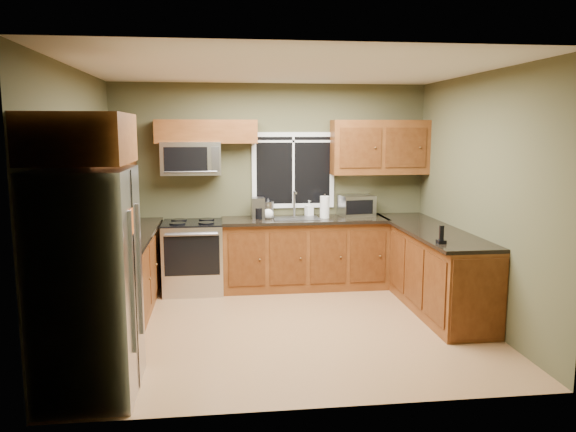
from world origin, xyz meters
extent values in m
plane|color=#946941|center=(0.00, 0.00, 0.00)|extent=(4.20, 4.20, 0.00)
plane|color=white|center=(0.00, 0.00, 2.70)|extent=(4.20, 4.20, 0.00)
plane|color=#49482D|center=(0.00, 1.80, 1.35)|extent=(4.20, 0.00, 4.20)
plane|color=#49482D|center=(0.00, -1.80, 1.35)|extent=(4.20, 0.00, 4.20)
plane|color=#49482D|center=(-2.10, 0.00, 1.35)|extent=(0.00, 3.60, 3.60)
plane|color=#49482D|center=(2.10, 0.00, 1.35)|extent=(0.00, 3.60, 3.60)
cube|color=white|center=(0.30, 1.79, 1.55)|extent=(1.12, 0.03, 1.02)
cube|color=black|center=(0.30, 1.78, 1.55)|extent=(1.00, 0.01, 0.90)
cube|color=white|center=(0.30, 1.77, 1.55)|extent=(0.03, 0.01, 0.90)
cube|color=white|center=(0.30, 1.77, 1.94)|extent=(1.00, 0.01, 0.03)
cube|color=brown|center=(-1.80, 0.48, 0.45)|extent=(0.60, 2.65, 0.90)
cube|color=black|center=(-1.78, 0.48, 0.92)|extent=(0.65, 2.65, 0.04)
cube|color=brown|center=(0.42, 1.50, 0.45)|extent=(2.17, 0.60, 0.90)
cube|color=black|center=(0.42, 1.48, 0.92)|extent=(2.17, 0.65, 0.04)
cube|color=brown|center=(1.80, 0.55, 0.45)|extent=(0.60, 2.50, 0.90)
cube|color=#4F260E|center=(1.80, -0.71, 0.45)|extent=(0.56, 0.02, 0.82)
cube|color=black|center=(1.78, 0.55, 0.92)|extent=(0.65, 2.50, 0.04)
cube|color=brown|center=(-1.94, 0.48, 1.86)|extent=(0.33, 2.65, 0.72)
cube|color=brown|center=(-0.85, 1.64, 2.07)|extent=(1.30, 0.33, 0.30)
cube|color=brown|center=(1.45, 1.64, 1.86)|extent=(1.30, 0.33, 0.72)
cube|color=brown|center=(-1.74, -1.30, 2.03)|extent=(0.72, 0.90, 0.38)
cube|color=#B7B7BC|center=(-1.74, -1.30, 0.90)|extent=(0.72, 0.90, 1.80)
cube|color=slate|center=(-1.37, -1.50, 0.95)|extent=(0.03, 0.04, 1.10)
cube|color=slate|center=(-1.37, -1.10, 0.95)|extent=(0.03, 0.04, 1.10)
cube|color=black|center=(-1.38, -1.30, 0.90)|extent=(0.01, 0.02, 1.78)
cube|color=#D55414|center=(-1.37, -1.40, 1.40)|extent=(0.01, 0.14, 0.20)
cube|color=#B7B7BC|center=(-1.05, 1.48, 0.45)|extent=(0.76, 0.65, 0.90)
cube|color=black|center=(-1.05, 1.48, 0.91)|extent=(0.76, 0.64, 0.03)
cube|color=black|center=(-1.05, 1.15, 0.55)|extent=(0.68, 0.02, 0.50)
cylinder|color=slate|center=(-1.05, 1.12, 0.82)|extent=(0.64, 0.04, 0.04)
cylinder|color=black|center=(-1.23, 1.33, 0.93)|extent=(0.20, 0.20, 0.01)
cylinder|color=black|center=(-0.87, 1.33, 0.93)|extent=(0.20, 0.20, 0.01)
cylinder|color=black|center=(-1.23, 1.61, 0.93)|extent=(0.20, 0.20, 0.01)
cylinder|color=black|center=(-0.87, 1.61, 0.93)|extent=(0.20, 0.20, 0.01)
cube|color=#B7B7BC|center=(-1.05, 1.61, 1.73)|extent=(0.76, 0.38, 0.42)
cube|color=black|center=(-1.11, 1.42, 1.73)|extent=(0.54, 0.01, 0.30)
cube|color=slate|center=(-0.74, 1.42, 1.73)|extent=(0.10, 0.01, 0.30)
cylinder|color=slate|center=(-1.05, 1.40, 1.57)|extent=(0.66, 0.02, 0.02)
cube|color=slate|center=(0.30, 1.48, 0.94)|extent=(0.60, 0.42, 0.02)
cylinder|color=#B7B7BC|center=(0.30, 1.68, 1.11)|extent=(0.03, 0.03, 0.34)
cylinder|color=#B7B7BC|center=(0.30, 1.60, 1.27)|extent=(0.03, 0.18, 0.03)
cube|color=#B7B7BC|center=(1.14, 1.62, 1.08)|extent=(0.49, 0.39, 0.28)
cube|color=black|center=(1.14, 1.45, 1.08)|extent=(0.37, 0.07, 0.19)
cube|color=slate|center=(-0.20, 1.55, 1.08)|extent=(0.17, 0.20, 0.27)
cylinder|color=black|center=(-0.20, 1.48, 1.01)|extent=(0.10, 0.10, 0.15)
cylinder|color=#B7B7BC|center=(-0.06, 1.56, 1.05)|extent=(0.19, 0.19, 0.22)
cone|color=black|center=(-0.06, 1.56, 1.18)|extent=(0.13, 0.13, 0.06)
cylinder|color=white|center=(0.68, 1.48, 1.08)|extent=(0.15, 0.15, 0.29)
cylinder|color=slate|center=(0.68, 1.48, 1.24)|extent=(0.02, 0.02, 0.04)
imported|color=#D55414|center=(-0.15, 1.70, 1.07)|extent=(0.13, 0.13, 0.26)
imported|color=white|center=(0.51, 1.70, 1.04)|extent=(0.12, 0.12, 0.21)
imported|color=white|center=(-0.07, 1.51, 1.03)|extent=(0.15, 0.15, 0.18)
cube|color=black|center=(1.55, -0.33, 0.96)|extent=(0.09, 0.09, 0.04)
cube|color=black|center=(1.55, -0.33, 1.05)|extent=(0.04, 0.03, 0.15)
camera|label=1|loc=(-0.70, -5.73, 2.10)|focal=35.00mm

